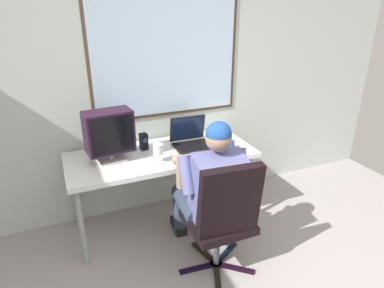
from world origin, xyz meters
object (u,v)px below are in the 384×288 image
laptop (190,138)px  desk_speaker (144,142)px  desk (161,159)px  person_seated (210,188)px  office_chair (224,215)px  coffee_mug (230,145)px  crt_monitor (109,132)px  wine_glass (158,150)px

laptop → desk_speaker: laptop is taller
desk → person_seated: (0.22, -0.55, -0.05)m
person_seated → laptop: person_seated is taller
office_chair → laptop: size_ratio=2.84×
desk_speaker → coffee_mug: 0.78m
person_seated → laptop: 0.65m
desk → laptop: 0.35m
desk → coffee_mug: (0.60, -0.16, 0.10)m
laptop → crt_monitor: bearing=-175.5°
laptop → coffee_mug: size_ratio=4.31×
desk_speaker → coffee_mug: size_ratio=1.85×
crt_monitor → laptop: bearing=4.5°
crt_monitor → coffee_mug: (1.03, -0.18, -0.21)m
person_seated → coffee_mug: bearing=45.3°
person_seated → crt_monitor: 0.94m
desk_speaker → coffee_mug: bearing=-22.5°
person_seated → wine_glass: (-0.30, 0.38, 0.22)m
laptop → desk_speaker: size_ratio=2.33×
coffee_mug → person_seated: bearing=-134.7°
wine_glass → desk_speaker: bearing=97.3°
desk → laptop: size_ratio=4.68×
laptop → coffee_mug: laptop is taller
wine_glass → coffee_mug: (0.68, 0.01, -0.07)m
person_seated → laptop: bearing=81.6°
laptop → coffee_mug: (0.29, -0.24, -0.03)m
desk → person_seated: bearing=-68.2°
person_seated → laptop: (0.09, 0.62, 0.18)m
desk → coffee_mug: 0.63m
office_chair → wine_glass: office_chair is taller
desk → wine_glass: (-0.08, -0.17, 0.17)m
desk → laptop: laptop is taller
desk → crt_monitor: bearing=178.4°
crt_monitor → coffee_mug: crt_monitor is taller
laptop → person_seated: bearing=-98.4°
office_chair → wine_glass: (-0.28, 0.64, 0.30)m
laptop → coffee_mug: bearing=-39.1°
office_chair → wine_glass: bearing=113.5°
crt_monitor → wine_glass: bearing=-27.8°
desk → wine_glass: bearing=-114.3°
office_chair → desk_speaker: 1.04m
desk → crt_monitor: size_ratio=3.78×
desk → office_chair: (0.20, -0.82, -0.13)m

